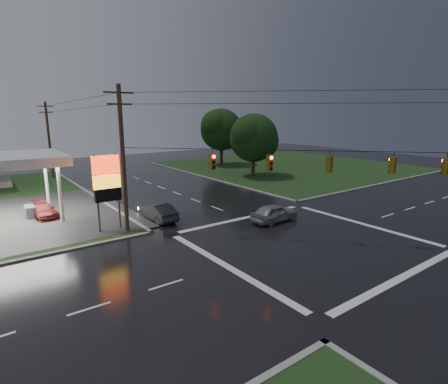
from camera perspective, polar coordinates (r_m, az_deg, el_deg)
ground at (r=25.90m, az=13.07°, el=-7.85°), size 120.00×120.00×0.00m
grass_ne at (r=61.66m, az=10.79°, el=4.19°), size 36.00×36.00×0.08m
pylon_sign at (r=27.82m, az=-18.59°, el=1.82°), size 2.00×0.35×6.00m
utility_pole_nw at (r=26.94m, az=-16.17°, el=5.33°), size 2.20×0.32×11.00m
utility_pole_n at (r=54.53m, az=-26.66°, el=7.73°), size 2.20×0.32×10.50m
traffic_signals at (r=24.43m, az=13.90°, el=6.54°), size 26.87×26.87×1.47m
tree_ne_near at (r=50.00m, az=4.98°, el=8.79°), size 7.99×6.80×8.98m
tree_ne_far at (r=61.24m, az=-0.33°, el=10.13°), size 8.46×7.20×9.80m
car_north at (r=30.42m, az=-10.76°, el=-3.16°), size 1.77×4.58×1.49m
car_crossing at (r=29.83m, az=8.21°, el=-3.36°), size 4.50×1.95×1.51m
car_pump at (r=34.61m, az=-27.42°, el=-2.67°), size 2.10×4.43×1.25m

